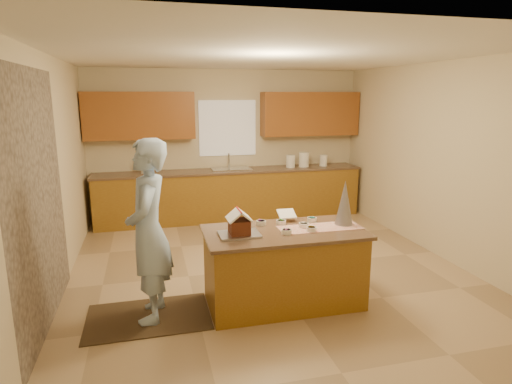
% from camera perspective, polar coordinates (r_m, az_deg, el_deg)
% --- Properties ---
extents(floor, '(5.50, 5.50, 0.00)m').
position_cam_1_polar(floor, '(5.78, 1.47, -10.09)').
color(floor, tan).
rests_on(floor, ground).
extents(ceiling, '(5.50, 5.50, 0.00)m').
position_cam_1_polar(ceiling, '(5.35, 1.64, 17.64)').
color(ceiling, silver).
rests_on(ceiling, floor).
extents(wall_back, '(5.50, 5.50, 0.00)m').
position_cam_1_polar(wall_back, '(8.06, -3.80, 6.33)').
color(wall_back, beige).
rests_on(wall_back, floor).
extents(wall_front, '(5.50, 5.50, 0.00)m').
position_cam_1_polar(wall_front, '(2.92, 16.44, -5.49)').
color(wall_front, beige).
rests_on(wall_front, floor).
extents(wall_left, '(5.50, 5.50, 0.00)m').
position_cam_1_polar(wall_left, '(5.31, -25.42, 1.83)').
color(wall_left, beige).
rests_on(wall_left, floor).
extents(wall_right, '(5.50, 5.50, 0.00)m').
position_cam_1_polar(wall_right, '(6.54, 23.20, 3.86)').
color(wall_right, beige).
rests_on(wall_right, floor).
extents(stone_accent, '(0.00, 2.50, 2.50)m').
position_cam_1_polar(stone_accent, '(4.56, -26.90, -1.22)').
color(stone_accent, gray).
rests_on(stone_accent, wall_left).
extents(window_curtain, '(1.05, 0.03, 1.00)m').
position_cam_1_polar(window_curtain, '(8.00, -3.80, 8.44)').
color(window_curtain, white).
rests_on(window_curtain, wall_back).
extents(back_counter_base, '(4.80, 0.60, 0.88)m').
position_cam_1_polar(back_counter_base, '(7.92, -3.31, -0.46)').
color(back_counter_base, brown).
rests_on(back_counter_base, floor).
extents(back_counter_top, '(4.85, 0.63, 0.04)m').
position_cam_1_polar(back_counter_top, '(7.83, -3.35, 2.82)').
color(back_counter_top, brown).
rests_on(back_counter_top, back_counter_base).
extents(upper_cabinet_left, '(1.85, 0.35, 0.80)m').
position_cam_1_polar(upper_cabinet_left, '(7.71, -15.19, 9.74)').
color(upper_cabinet_left, '#93511F').
rests_on(upper_cabinet_left, wall_back).
extents(upper_cabinet_right, '(1.85, 0.35, 0.80)m').
position_cam_1_polar(upper_cabinet_right, '(8.27, 7.16, 10.24)').
color(upper_cabinet_right, '#93511F').
rests_on(upper_cabinet_right, wall_back).
extents(sink, '(0.70, 0.45, 0.12)m').
position_cam_1_polar(sink, '(7.83, -3.35, 2.75)').
color(sink, silver).
rests_on(sink, back_counter_top).
extents(faucet, '(0.03, 0.03, 0.28)m').
position_cam_1_polar(faucet, '(7.98, -3.62, 4.17)').
color(faucet, silver).
rests_on(faucet, back_counter_top).
extents(island_base, '(1.63, 0.82, 0.80)m').
position_cam_1_polar(island_base, '(4.75, 3.69, -10.12)').
color(island_base, brown).
rests_on(island_base, floor).
extents(island_top, '(1.71, 0.89, 0.04)m').
position_cam_1_polar(island_top, '(4.60, 3.76, -5.33)').
color(island_top, brown).
rests_on(island_top, island_base).
extents(table_runner, '(0.91, 0.33, 0.01)m').
position_cam_1_polar(table_runner, '(4.73, 8.49, -4.68)').
color(table_runner, '#A0240B').
rests_on(table_runner, island_top).
extents(baking_tray, '(0.42, 0.31, 0.02)m').
position_cam_1_polar(baking_tray, '(4.43, -2.23, -5.64)').
color(baking_tray, silver).
rests_on(baking_tray, island_top).
extents(cookbook, '(0.20, 0.16, 0.09)m').
position_cam_1_polar(cookbook, '(4.93, 4.07, -2.91)').
color(cookbook, white).
rests_on(cookbook, island_top).
extents(tinsel_tree, '(0.20, 0.20, 0.50)m').
position_cam_1_polar(tinsel_tree, '(4.83, 11.66, -1.42)').
color(tinsel_tree, silver).
rests_on(tinsel_tree, island_top).
extents(rug, '(1.24, 0.81, 0.01)m').
position_cam_1_polar(rug, '(4.74, -14.05, -15.79)').
color(rug, black).
rests_on(rug, floor).
extents(boy, '(0.52, 0.72, 1.83)m').
position_cam_1_polar(boy, '(4.38, -14.04, -5.07)').
color(boy, '#A9C8F0').
rests_on(boy, rug).
extents(canister_a, '(0.17, 0.17, 0.23)m').
position_cam_1_polar(canister_a, '(8.10, 4.61, 4.11)').
color(canister_a, white).
rests_on(canister_a, back_counter_top).
extents(canister_b, '(0.19, 0.19, 0.28)m').
position_cam_1_polar(canister_b, '(8.18, 6.37, 4.31)').
color(canister_b, white).
rests_on(canister_b, back_counter_top).
extents(canister_c, '(0.15, 0.15, 0.21)m').
position_cam_1_polar(canister_c, '(8.34, 8.94, 4.17)').
color(canister_c, white).
rests_on(canister_c, back_counter_top).
extents(paper_towel, '(0.12, 0.12, 0.25)m').
position_cam_1_polar(paper_towel, '(7.67, -14.58, 3.34)').
color(paper_towel, white).
rests_on(paper_towel, back_counter_top).
extents(gingerbread_house, '(0.25, 0.25, 0.26)m').
position_cam_1_polar(gingerbread_house, '(4.40, -2.24, -4.32)').
color(gingerbread_house, '#5E2D18').
rests_on(gingerbread_house, baking_tray).
extents(candy_bowls, '(0.70, 0.48, 0.05)m').
position_cam_1_polar(candy_bowls, '(4.71, 4.87, -4.39)').
color(candy_bowls, pink).
rests_on(candy_bowls, island_top).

